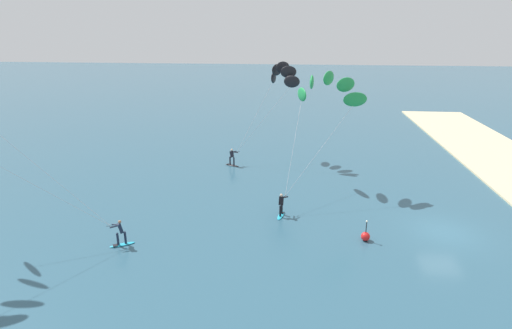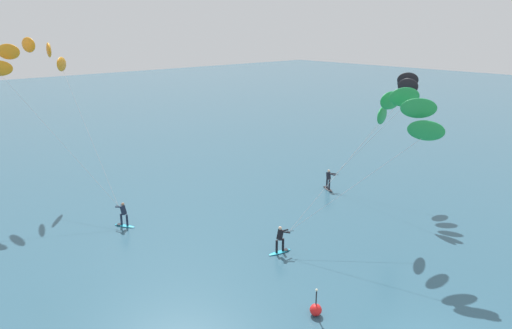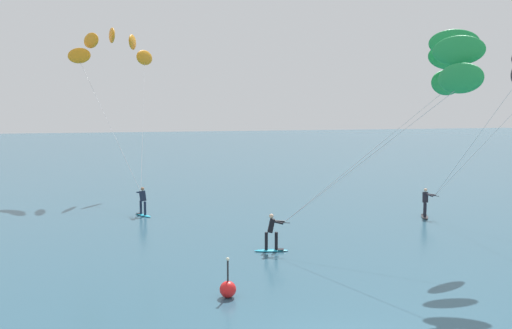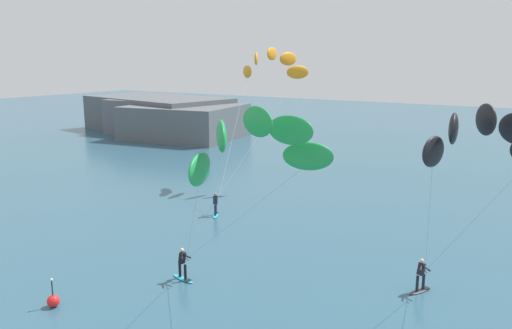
{
  "view_description": "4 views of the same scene",
  "coord_description": "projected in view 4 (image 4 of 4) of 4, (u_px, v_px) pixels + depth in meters",
  "views": [
    {
      "loc": [
        -25.28,
        9.75,
        12.78
      ],
      "look_at": [
        2.96,
        12.61,
        3.22
      ],
      "focal_mm": 29.15,
      "sensor_mm": 36.0,
      "label": 1
    },
    {
      "loc": [
        -15.68,
        -6.37,
        12.72
      ],
      "look_at": [
        3.3,
        14.97,
        4.04
      ],
      "focal_mm": 32.03,
      "sensor_mm": 36.0,
      "label": 2
    },
    {
      "loc": [
        -5.16,
        -12.8,
        6.46
      ],
      "look_at": [
        1.42,
        13.74,
        3.53
      ],
      "focal_mm": 39.76,
      "sensor_mm": 36.0,
      "label": 3
    },
    {
      "loc": [
        17.55,
        -7.61,
        11.03
      ],
      "look_at": [
        1.96,
        16.63,
        5.01
      ],
      "focal_mm": 35.71,
      "sensor_mm": 36.0,
      "label": 4
    }
  ],
  "objects": [
    {
      "name": "kitesurfer_nearshore",
      "position": [
        253.0,
        149.0,
        18.34
      ],
      "size": [
        9.34,
        6.59,
        9.4
      ],
      "color": "#23ADD1",
      "rests_on": "ground"
    },
    {
      "name": "kitesurfer_mid_water",
      "position": [
        270.0,
        67.0,
        43.17
      ],
      "size": [
        6.27,
        12.21,
        11.96
      ],
      "color": "#23ADD1",
      "rests_on": "ground"
    },
    {
      "name": "kitesurfer_far_out",
      "position": [
        480.0,
        145.0,
        17.89
      ],
      "size": [
        5.59,
        6.98,
        9.52
      ],
      "color": "#333338",
      "rests_on": "ground"
    },
    {
      "name": "marker_buoy",
      "position": [
        53.0,
        301.0,
        22.98
      ],
      "size": [
        0.56,
        0.56,
        1.38
      ],
      "color": "red",
      "rests_on": "ground"
    },
    {
      "name": "distant_headland",
      "position": [
        165.0,
        117.0,
        75.74
      ],
      "size": [
        28.19,
        18.23,
        5.24
      ],
      "color": "slate",
      "rests_on": "ground"
    }
  ]
}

